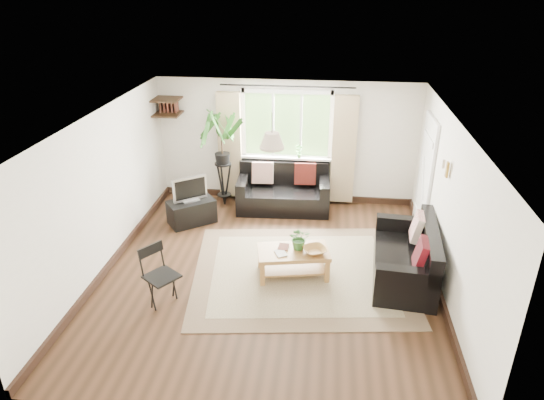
# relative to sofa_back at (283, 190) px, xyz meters

# --- Properties ---
(floor) EXTENTS (5.50, 5.50, 0.00)m
(floor) POSITION_rel_sofa_back_xyz_m (0.01, -2.25, -0.41)
(floor) COLOR black
(floor) RESTS_ON ground
(ceiling) EXTENTS (5.50, 5.50, 0.00)m
(ceiling) POSITION_rel_sofa_back_xyz_m (0.01, -2.25, 1.99)
(ceiling) COLOR white
(ceiling) RESTS_ON floor
(wall_back) EXTENTS (5.00, 0.02, 2.40)m
(wall_back) POSITION_rel_sofa_back_xyz_m (0.01, 0.50, 0.79)
(wall_back) COLOR white
(wall_back) RESTS_ON floor
(wall_front) EXTENTS (5.00, 0.02, 2.40)m
(wall_front) POSITION_rel_sofa_back_xyz_m (0.01, -5.00, 0.79)
(wall_front) COLOR white
(wall_front) RESTS_ON floor
(wall_left) EXTENTS (0.02, 5.50, 2.40)m
(wall_left) POSITION_rel_sofa_back_xyz_m (-2.49, -2.25, 0.79)
(wall_left) COLOR white
(wall_left) RESTS_ON floor
(wall_right) EXTENTS (0.02, 5.50, 2.40)m
(wall_right) POSITION_rel_sofa_back_xyz_m (2.51, -2.25, 0.79)
(wall_right) COLOR white
(wall_right) RESTS_ON floor
(rug) EXTENTS (3.56, 3.17, 0.02)m
(rug) POSITION_rel_sofa_back_xyz_m (0.48, -2.19, -0.40)
(rug) COLOR beige
(rug) RESTS_ON floor
(window) EXTENTS (2.50, 0.16, 2.16)m
(window) POSITION_rel_sofa_back_xyz_m (0.01, 0.46, 1.14)
(window) COLOR white
(window) RESTS_ON wall_back
(door) EXTENTS (0.06, 0.96, 2.06)m
(door) POSITION_rel_sofa_back_xyz_m (2.48, -0.55, 0.59)
(door) COLOR silver
(door) RESTS_ON wall_right
(corner_shelf) EXTENTS (0.50, 0.50, 0.34)m
(corner_shelf) POSITION_rel_sofa_back_xyz_m (-2.24, 0.25, 1.48)
(corner_shelf) COLOR black
(corner_shelf) RESTS_ON wall_back
(pendant_lamp) EXTENTS (0.36, 0.36, 0.54)m
(pendant_lamp) POSITION_rel_sofa_back_xyz_m (0.01, -1.85, 1.64)
(pendant_lamp) COLOR beige
(pendant_lamp) RESTS_ON ceiling
(wall_sconce) EXTENTS (0.12, 0.12, 0.28)m
(wall_sconce) POSITION_rel_sofa_back_xyz_m (2.44, -1.95, 1.33)
(wall_sconce) COLOR beige
(wall_sconce) RESTS_ON wall_right
(sofa_back) EXTENTS (1.78, 0.96, 0.82)m
(sofa_back) POSITION_rel_sofa_back_xyz_m (0.00, 0.00, 0.00)
(sofa_back) COLOR black
(sofa_back) RESTS_ON floor
(sofa_right) EXTENTS (1.78, 0.99, 0.81)m
(sofa_right) POSITION_rel_sofa_back_xyz_m (2.02, -2.11, -0.01)
(sofa_right) COLOR black
(sofa_right) RESTS_ON floor
(coffee_table) EXTENTS (1.15, 0.78, 0.43)m
(coffee_table) POSITION_rel_sofa_back_xyz_m (0.38, -2.26, -0.19)
(coffee_table) COLOR brown
(coffee_table) RESTS_ON floor
(table_plant) EXTENTS (0.36, 0.32, 0.35)m
(table_plant) POSITION_rel_sofa_back_xyz_m (0.46, -2.19, 0.20)
(table_plant) COLOR #326729
(table_plant) RESTS_ON coffee_table
(bowl) EXTENTS (0.45, 0.45, 0.08)m
(bowl) POSITION_rel_sofa_back_xyz_m (0.70, -2.29, 0.06)
(bowl) COLOR olive
(bowl) RESTS_ON coffee_table
(book_a) EXTENTS (0.22, 0.25, 0.02)m
(book_a) POSITION_rel_sofa_back_xyz_m (0.13, -2.41, 0.03)
(book_a) COLOR silver
(book_a) RESTS_ON coffee_table
(book_b) EXTENTS (0.17, 0.22, 0.02)m
(book_b) POSITION_rel_sofa_back_xyz_m (0.15, -2.19, 0.03)
(book_b) COLOR #552D22
(book_b) RESTS_ON coffee_table
(tv_stand) EXTENTS (0.93, 0.86, 0.44)m
(tv_stand) POSITION_rel_sofa_back_xyz_m (-1.60, -0.77, -0.19)
(tv_stand) COLOR black
(tv_stand) RESTS_ON floor
(tv) EXTENTS (0.63, 0.55, 0.48)m
(tv) POSITION_rel_sofa_back_xyz_m (-1.60, -0.77, 0.27)
(tv) COLOR #A5A5AA
(tv) RESTS_ON tv_stand
(palm_stand) EXTENTS (0.79, 0.79, 1.88)m
(palm_stand) POSITION_rel_sofa_back_xyz_m (-1.18, 0.07, 0.53)
(palm_stand) COLOR black
(palm_stand) RESTS_ON floor
(folding_chair) EXTENTS (0.61, 0.61, 0.85)m
(folding_chair) POSITION_rel_sofa_back_xyz_m (-1.34, -3.17, 0.01)
(folding_chair) COLOR black
(folding_chair) RESTS_ON floor
(sill_plant) EXTENTS (0.14, 0.10, 0.27)m
(sill_plant) POSITION_rel_sofa_back_xyz_m (0.26, 0.38, 0.66)
(sill_plant) COLOR #2D6023
(sill_plant) RESTS_ON window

